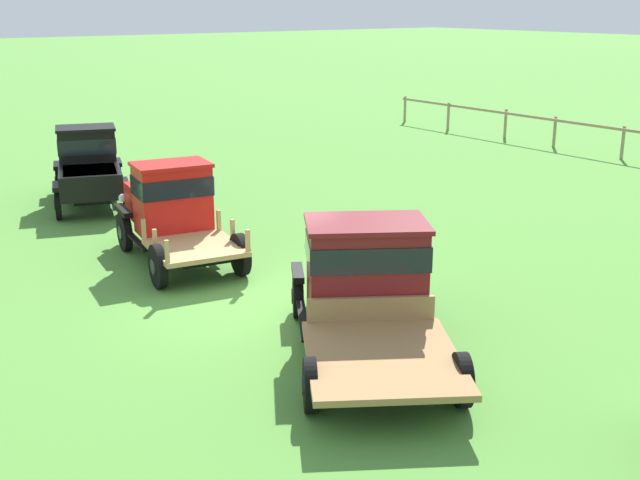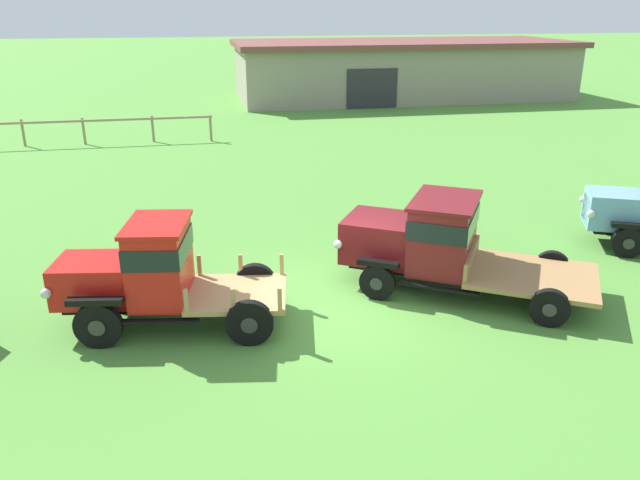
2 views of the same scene
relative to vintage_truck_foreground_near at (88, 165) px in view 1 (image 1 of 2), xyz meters
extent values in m
plane|color=#518E38|center=(9.70, -0.45, -1.10)|extent=(240.00, 240.00, 0.00)
cylinder|color=#997F60|center=(5.08, 18.15, -0.49)|extent=(0.12, 0.12, 1.23)
cylinder|color=#997F60|center=(1.98, 18.21, -0.49)|extent=(0.12, 0.12, 1.23)
cylinder|color=#997F60|center=(-0.66, 18.33, -0.49)|extent=(0.12, 0.12, 1.23)
cylinder|color=#997F60|center=(-3.65, 17.95, -0.49)|extent=(0.12, 0.12, 1.23)
cylinder|color=#997F60|center=(-6.68, 18.07, -0.49)|extent=(0.12, 0.12, 1.23)
cube|color=#997F60|center=(0.53, 18.04, 0.00)|extent=(14.63, 0.08, 0.10)
cylinder|color=black|center=(-1.51, -0.41, -0.68)|extent=(0.84, 0.41, 0.84)
cylinder|color=#2D2D2D|center=(-1.54, -0.49, -0.68)|extent=(0.29, 0.12, 0.30)
cylinder|color=black|center=(-0.94, 1.25, -0.68)|extent=(0.84, 0.41, 0.84)
cylinder|color=#2D2D2D|center=(-0.91, 1.33, -0.68)|extent=(0.29, 0.12, 0.30)
cylinder|color=black|center=(1.25, -1.36, -0.68)|extent=(0.84, 0.41, 0.84)
cylinder|color=#2D2D2D|center=(1.23, -1.44, -0.68)|extent=(0.29, 0.12, 0.30)
cylinder|color=black|center=(1.83, 0.30, -0.68)|extent=(0.84, 0.41, 0.84)
cylinder|color=#2D2D2D|center=(1.85, 0.38, -0.68)|extent=(0.29, 0.12, 0.30)
cube|color=black|center=(0.03, -0.01, -0.60)|extent=(4.28, 2.28, 0.12)
cube|color=black|center=(-1.43, 0.49, -0.13)|extent=(1.78, 1.64, 0.82)
cube|color=silver|center=(-2.10, 0.72, -0.17)|extent=(0.37, 0.93, 0.61)
sphere|color=silver|center=(-2.32, 0.10, -0.11)|extent=(0.20, 0.20, 0.20)
sphere|color=silver|center=(-1.89, 1.35, -0.11)|extent=(0.20, 0.20, 0.20)
cube|color=black|center=(-1.51, -0.41, -0.21)|extent=(0.98, 0.51, 0.12)
cube|color=black|center=(-0.94, 1.25, -0.21)|extent=(0.98, 0.51, 0.12)
cube|color=black|center=(-0.20, 0.07, 0.22)|extent=(1.59, 1.84, 1.53)
cube|color=black|center=(-0.20, 0.07, 0.57)|extent=(1.64, 1.89, 0.43)
cube|color=black|center=(-0.20, 0.07, 1.03)|extent=(1.72, 1.94, 0.08)
cube|color=black|center=(-0.37, -0.78, -0.62)|extent=(1.57, 0.66, 0.05)
cube|color=black|center=(0.19, 0.85, -0.62)|extent=(1.57, 0.66, 0.05)
cube|color=black|center=(1.26, -0.43, -0.20)|extent=(2.37, 2.17, 0.68)
cube|color=black|center=(1.26, -0.43, 0.10)|extent=(2.00, 1.83, 0.06)
cube|color=black|center=(1.25, -1.36, -0.21)|extent=(0.94, 0.49, 0.12)
cube|color=black|center=(1.83, 0.30, -0.21)|extent=(0.94, 0.49, 0.12)
cylinder|color=black|center=(4.92, -1.04, -0.65)|extent=(0.92, 0.32, 0.91)
cylinder|color=#2D2D2D|center=(4.90, -1.14, -0.65)|extent=(0.32, 0.08, 0.32)
cylinder|color=black|center=(5.21, 0.70, -0.65)|extent=(0.92, 0.32, 0.91)
cylinder|color=#2D2D2D|center=(5.23, 0.80, -0.65)|extent=(0.32, 0.08, 0.32)
cylinder|color=black|center=(7.71, -1.51, -0.65)|extent=(0.92, 0.32, 0.91)
cylinder|color=#2D2D2D|center=(7.69, -1.61, -0.65)|extent=(0.32, 0.08, 0.32)
cylinder|color=black|center=(8.00, 0.23, -0.65)|extent=(0.92, 0.32, 0.91)
cylinder|color=#2D2D2D|center=(8.02, 0.33, -0.65)|extent=(0.32, 0.08, 0.32)
cube|color=black|center=(6.31, -0.38, -0.57)|extent=(4.24, 1.64, 0.12)
cube|color=red|center=(4.84, -0.13, -0.10)|extent=(1.70, 1.47, 0.82)
cube|color=silver|center=(4.12, -0.01, -0.14)|extent=(0.22, 0.97, 0.61)
sphere|color=silver|center=(4.00, -0.66, -0.08)|extent=(0.20, 0.20, 0.20)
sphere|color=silver|center=(4.22, 0.64, -0.08)|extent=(0.20, 0.20, 0.20)
cube|color=black|center=(4.92, -1.04, -0.15)|extent=(1.06, 0.37, 0.12)
cube|color=black|center=(5.21, 0.70, -0.15)|extent=(1.06, 0.37, 0.12)
cube|color=red|center=(6.10, -0.34, 0.24)|extent=(1.28, 1.71, 1.51)
cube|color=black|center=(6.10, -0.34, 0.58)|extent=(1.33, 1.75, 0.42)
cube|color=red|center=(6.10, -0.34, 1.04)|extent=(1.40, 1.79, 0.08)
cube|color=black|center=(6.06, -1.22, -0.59)|extent=(1.46, 0.38, 0.05)
cube|color=black|center=(6.35, 0.49, -0.59)|extent=(1.46, 0.38, 0.05)
cube|color=tan|center=(7.57, -0.59, -0.46)|extent=(2.20, 2.06, 0.10)
cube|color=tan|center=(6.57, -1.27, -0.18)|extent=(0.09, 0.09, 0.46)
cube|color=tan|center=(6.85, 0.38, -0.18)|extent=(0.09, 0.09, 0.46)
cube|color=tan|center=(7.43, -1.42, -0.18)|extent=(0.09, 0.09, 0.46)
cube|color=tan|center=(7.71, 0.24, -0.18)|extent=(0.09, 0.09, 0.46)
cube|color=tan|center=(8.29, -1.56, -0.18)|extent=(0.09, 0.09, 0.46)
cube|color=tan|center=(8.56, 0.09, -0.18)|extent=(0.09, 0.09, 0.46)
cylinder|color=black|center=(10.64, -0.11, -0.71)|extent=(0.77, 0.57, 0.80)
cylinder|color=#2D2D2D|center=(10.58, -0.19, -0.71)|extent=(0.25, 0.17, 0.28)
cylinder|color=black|center=(11.78, 1.74, -0.71)|extent=(0.77, 0.57, 0.80)
cylinder|color=#2D2D2D|center=(11.84, 1.83, -0.71)|extent=(0.25, 0.17, 0.28)
cylinder|color=black|center=(13.66, -1.99, -0.71)|extent=(0.77, 0.57, 0.80)
cylinder|color=#2D2D2D|center=(13.61, -2.07, -0.71)|extent=(0.25, 0.17, 0.28)
cylinder|color=black|center=(14.81, -0.14, -0.71)|extent=(0.77, 0.57, 0.80)
cylinder|color=#2D2D2D|center=(14.87, -0.05, -0.71)|extent=(0.25, 0.17, 0.28)
cube|color=black|center=(12.69, -0.10, -0.63)|extent=(4.96, 3.71, 0.12)
cube|color=maroon|center=(11.01, 0.94, -0.08)|extent=(2.16, 2.13, 0.98)
cube|color=silver|center=(10.36, 1.35, -0.13)|extent=(0.68, 1.05, 0.73)
sphere|color=silver|center=(9.92, 0.66, -0.05)|extent=(0.20, 0.20, 0.20)
sphere|color=silver|center=(10.78, 2.05, -0.05)|extent=(0.20, 0.20, 0.20)
cube|color=black|center=(10.64, -0.11, -0.26)|extent=(0.88, 0.65, 0.12)
cube|color=black|center=(11.78, 1.74, -0.26)|extent=(0.88, 0.65, 0.12)
cube|color=maroon|center=(12.22, 0.19, 0.18)|extent=(2.07, 2.29, 1.50)
cube|color=black|center=(12.22, 0.19, 0.52)|extent=(2.14, 2.35, 0.42)
cube|color=maroon|center=(12.22, 0.19, 0.97)|extent=(2.22, 2.43, 0.08)
cube|color=black|center=(11.76, -0.78, -0.65)|extent=(1.56, 1.04, 0.05)
cube|color=black|center=(12.88, 1.03, -0.65)|extent=(1.56, 1.04, 0.05)
cube|color=#9E7547|center=(13.89, -0.85, -0.52)|extent=(3.46, 3.31, 0.10)
cube|color=#9E7547|center=(12.78, -0.16, -0.29)|extent=(1.16, 1.80, 0.44)
camera|label=1|loc=(22.00, -7.90, 4.48)|focal=45.00mm
camera|label=2|loc=(6.92, -12.01, 4.99)|focal=35.00mm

